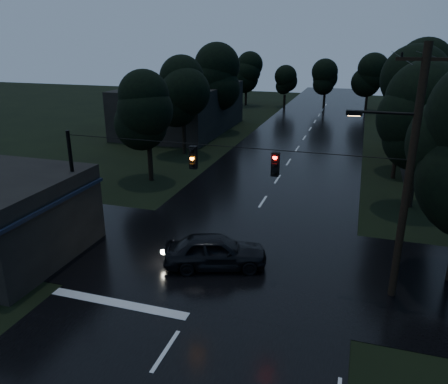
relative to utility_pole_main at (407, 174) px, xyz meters
The scene contains 14 objects.
main_road 21.06m from the utility_pole_main, 111.30° to the left, with size 12.00×120.00×0.02m, color black.
cross_street 9.14m from the utility_pole_main, behind, with size 60.00×9.00×0.02m, color black.
building_far_left 36.15m from the utility_pole_main, 126.44° to the left, with size 10.00×16.00×5.00m, color black.
utility_pole_main is the anchor object (origin of this frame).
utility_pole_far 17.08m from the utility_pole_main, 87.00° to the left, with size 2.00×0.30×7.50m.
anchor_pole_left 15.08m from the utility_pole_main, behind, with size 0.18×0.18×6.00m, color black.
span_signals 6.85m from the utility_pole_main, behind, with size 15.00×0.37×1.12m.
tree_left_a 19.76m from the utility_pole_main, 146.16° to the left, with size 3.92×3.92×8.26m.
tree_left_b 25.50m from the utility_pole_main, 131.84° to the left, with size 4.20×4.20×8.85m.
tree_left_c 33.94m from the utility_pole_main, 121.27° to the left, with size 4.48×4.48×9.44m.
tree_right_a 11.12m from the utility_pole_main, 81.77° to the left, with size 4.20×4.20×8.85m.
tree_right_b 19.14m from the utility_pole_main, 83.42° to the left, with size 4.48×4.48×9.44m.
tree_right_c 29.16m from the utility_pole_main, 84.50° to the left, with size 4.76×4.76×10.03m.
car 8.85m from the utility_pole_main, behind, with size 1.90×4.73×1.61m, color black.
Camera 1 is at (5.57, -6.03, 10.11)m, focal length 35.00 mm.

